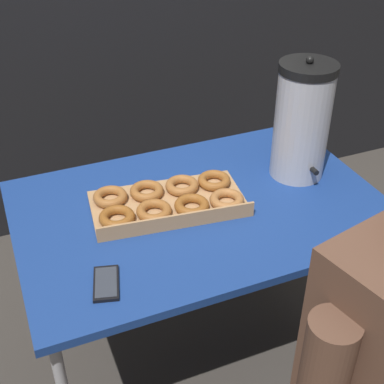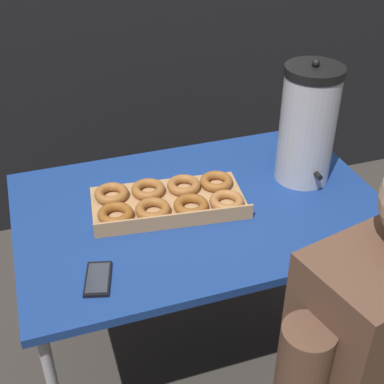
{
  "view_description": "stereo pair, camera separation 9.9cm",
  "coord_description": "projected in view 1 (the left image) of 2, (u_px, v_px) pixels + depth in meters",
  "views": [
    {
      "loc": [
        -0.56,
        -1.3,
        1.72
      ],
      "look_at": [
        -0.03,
        0.0,
        0.76
      ],
      "focal_mm": 50.0,
      "sensor_mm": 36.0,
      "label": 1
    },
    {
      "loc": [
        -0.47,
        -1.33,
        1.72
      ],
      "look_at": [
        -0.03,
        0.0,
        0.76
      ],
      "focal_mm": 50.0,
      "sensor_mm": 36.0,
      "label": 2
    }
  ],
  "objects": [
    {
      "name": "coffee_urn",
      "position": [
        302.0,
        121.0,
        1.79
      ],
      "size": [
        0.19,
        0.22,
        0.43
      ],
      "color": "#B7B7BC",
      "rests_on": "folding_table"
    },
    {
      "name": "donut_box",
      "position": [
        168.0,
        201.0,
        1.73
      ],
      "size": [
        0.52,
        0.32,
        0.05
      ],
      "rotation": [
        0.0,
        0.0,
        -0.12
      ],
      "color": "tan",
      "rests_on": "folding_table"
    },
    {
      "name": "cell_phone",
      "position": [
        106.0,
        283.0,
        1.44
      ],
      "size": [
        0.1,
        0.14,
        0.01
      ],
      "rotation": [
        0.0,
        0.0,
        -0.26
      ],
      "color": "black",
      "rests_on": "folding_table"
    },
    {
      "name": "folding_table",
      "position": [
        200.0,
        217.0,
        1.77
      ],
      "size": [
        1.19,
        0.78,
        0.7
      ],
      "color": "navy",
      "rests_on": "ground"
    },
    {
      "name": "ground_plane",
      "position": [
        199.0,
        348.0,
        2.14
      ],
      "size": [
        12.0,
        12.0,
        0.0
      ],
      "primitive_type": "plane",
      "color": "#3D3833"
    }
  ]
}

